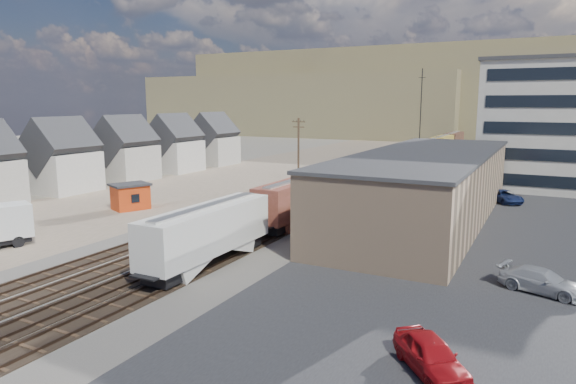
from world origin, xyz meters
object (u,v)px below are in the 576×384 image
at_px(parked_car_red, 431,356).
at_px(parked_car_silver, 542,281).
at_px(maintenance_shed, 130,196).
at_px(parked_car_blue, 504,197).
at_px(utility_pole_north, 298,148).
at_px(freight_train, 398,160).

height_order(parked_car_red, parked_car_silver, parked_car_red).
height_order(maintenance_shed, parked_car_silver, maintenance_shed).
relative_size(maintenance_shed, parked_car_blue, 0.92).
bearing_deg(maintenance_shed, parked_car_red, -28.44).
relative_size(maintenance_shed, parked_car_silver, 0.95).
bearing_deg(maintenance_shed, parked_car_blue, 32.32).
relative_size(utility_pole_north, parked_car_blue, 1.79).
bearing_deg(freight_train, parked_car_silver, -64.37).
bearing_deg(freight_train, parked_car_red, -73.16).
relative_size(parked_car_red, parked_car_silver, 0.91).
xyz_separation_m(utility_pole_north, maintenance_shed, (-8.30, -27.65, -3.73)).
bearing_deg(parked_car_red, freight_train, 67.25).
bearing_deg(parked_car_red, maintenance_shed, 111.97).
xyz_separation_m(parked_car_red, parked_car_silver, (4.33, 13.64, -0.06)).
distance_m(freight_train, maintenance_shed, 45.17).
bearing_deg(utility_pole_north, parked_car_blue, -6.14).
distance_m(freight_train, parked_car_silver, 53.00).
bearing_deg(parked_car_silver, parked_car_blue, 26.38).
bearing_deg(parked_car_red, parked_car_silver, 32.82).
bearing_deg(parked_car_blue, freight_train, 100.75).
bearing_deg(parked_car_blue, parked_car_silver, -119.13).
distance_m(parked_car_silver, parked_car_blue, 32.36).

